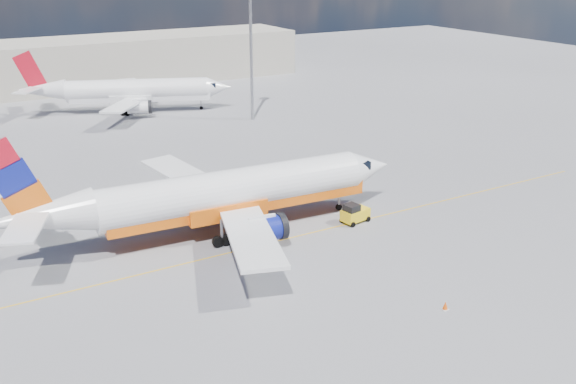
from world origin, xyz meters
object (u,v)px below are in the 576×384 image
second_jet (131,91)px  traffic_cone (445,306)px  gse_tug (355,213)px  main_jet (221,194)px

second_jet → traffic_cone: (1.00, -64.17, -2.76)m
second_jet → traffic_cone: bearing=-67.5°
second_jet → gse_tug: bearing=-63.5°
traffic_cone → second_jet: bearing=90.9°
gse_tug → second_jet: bearing=85.1°
second_jet → gse_tug: 49.66m
traffic_cone → main_jet: bearing=112.2°
gse_tug → traffic_cone: bearing=-112.4°
main_jet → gse_tug: main_jet is taller
second_jet → gse_tug: (4.27, -49.42, -2.22)m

